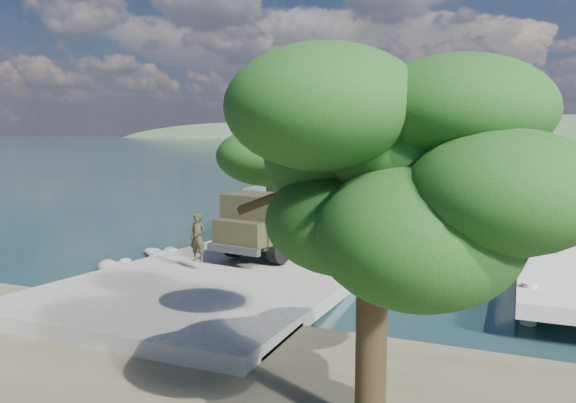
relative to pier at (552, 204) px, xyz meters
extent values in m
plane|color=#193A3C|center=(-13.00, -18.77, -1.60)|extent=(1400.00, 1400.00, 0.00)
cube|color=slate|center=(-13.00, -19.77, -1.35)|extent=(10.00, 18.00, 0.50)
cube|color=beige|center=(0.00, -0.77, -0.60)|extent=(4.00, 44.00, 0.50)
cube|color=#3F464B|center=(-12.69, 3.88, -1.12)|extent=(11.60, 32.41, 2.65)
cube|color=#3F464B|center=(-17.14, 3.59, 0.84)|extent=(2.70, 31.83, 1.38)
cube|color=#3F464B|center=(-8.24, 4.17, 0.84)|extent=(2.70, 31.83, 1.38)
cube|color=#3F464B|center=(-11.66, -11.91, -0.54)|extent=(9.57, 1.04, 2.76)
cube|color=#3F464B|center=(-13.38, 14.48, 1.80)|extent=(6.63, 4.65, 3.19)
cube|color=#2A2B2F|center=(-13.38, 14.48, 3.60)|extent=(5.52, 3.74, 0.42)
cylinder|color=#96999C|center=(-14.65, 14.40, 6.05)|extent=(0.17, 0.17, 5.31)
cylinder|color=#96999C|center=(-12.10, 14.56, 5.52)|extent=(0.17, 0.17, 4.25)
cylinder|color=black|center=(-14.16, -17.54, -0.41)|extent=(0.70, 1.44, 1.38)
cylinder|color=black|center=(-11.75, -17.95, -0.41)|extent=(0.70, 1.44, 1.38)
cylinder|color=black|center=(-13.56, -13.98, -0.41)|extent=(0.70, 1.44, 1.38)
cylinder|color=black|center=(-11.15, -14.39, -0.41)|extent=(0.70, 1.44, 1.38)
cylinder|color=black|center=(-13.20, -11.89, -0.41)|extent=(0.70, 1.44, 1.38)
cylinder|color=black|center=(-10.80, -12.30, -0.41)|extent=(0.70, 1.44, 1.38)
cube|color=black|center=(-12.46, -14.82, -0.25)|extent=(3.65, 8.35, 0.27)
cube|color=black|center=(-12.94, -17.64, 0.86)|extent=(2.97, 2.54, 2.12)
cube|color=black|center=(-13.15, -18.90, 0.33)|extent=(2.57, 1.35, 1.06)
cube|color=black|center=(-12.21, -13.35, 0.12)|extent=(3.43, 5.26, 0.37)
cube|color=black|center=(-12.18, -13.14, 1.66)|extent=(3.19, 4.40, 2.65)
cube|color=#2A2B2F|center=(-13.24, -19.42, -0.30)|extent=(2.66, 0.71, 0.32)
imported|color=black|center=(-14.37, -20.45, -0.08)|extent=(0.77, 0.53, 2.04)
cylinder|color=#2F2112|center=(-4.58, -30.05, 1.23)|extent=(0.61, 0.61, 5.86)
ellipsoid|color=#103C11|center=(-4.58, -30.05, 4.06)|extent=(5.66, 5.26, 2.43)
ellipsoid|color=#103C11|center=(-8.01, -27.02, 4.06)|extent=(2.83, 2.83, 1.62)
camera|label=1|loc=(-2.09, -40.26, 4.67)|focal=35.00mm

